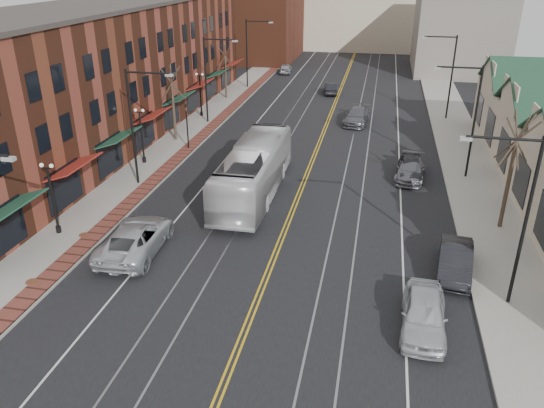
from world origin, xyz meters
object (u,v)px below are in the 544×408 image
at_px(transit_bus, 254,170).
at_px(parked_car_c, 411,169).
at_px(parked_car_a, 424,314).
at_px(parked_car_d, 411,167).
at_px(parked_car_b, 455,261).
at_px(parked_suv, 135,238).

relative_size(transit_bus, parked_car_c, 2.62).
xyz_separation_m(transit_bus, parked_car_a, (10.49, -12.60, -0.97)).
bearing_deg(parked_car_c, parked_car_d, 96.22).
bearing_deg(parked_car_a, parked_car_b, 73.01).
distance_m(transit_bus, parked_car_b, 14.53).
bearing_deg(parked_car_d, parked_car_a, -88.57).
relative_size(parked_suv, parked_car_d, 1.34).
xyz_separation_m(parked_car_a, parked_car_c, (0.00, 17.85, -0.10)).
distance_m(parked_suv, parked_car_c, 20.60).
bearing_deg(parked_car_b, parked_car_a, -103.09).
xyz_separation_m(transit_bus, parked_car_c, (10.49, 5.25, -1.07)).
relative_size(parked_car_a, parked_car_b, 1.03).
bearing_deg(parked_suv, parked_car_b, -178.92).
height_order(parked_car_b, parked_car_c, parked_car_b).
height_order(parked_suv, parked_car_c, parked_suv).
height_order(parked_car_a, parked_car_c, parked_car_a).
relative_size(parked_car_b, parked_car_c, 0.94).
bearing_deg(transit_bus, parked_car_a, 129.40).
distance_m(transit_bus, parked_car_a, 16.43).
distance_m(parked_suv, parked_car_d, 20.71).
bearing_deg(parked_car_d, transit_bus, -151.34).
height_order(parked_suv, parked_car_a, parked_suv).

